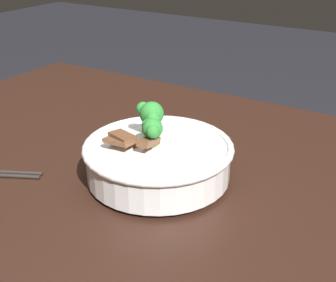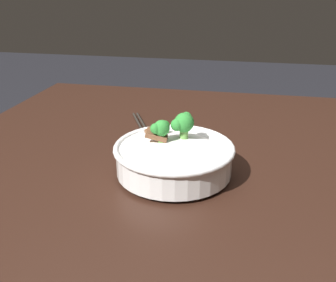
% 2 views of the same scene
% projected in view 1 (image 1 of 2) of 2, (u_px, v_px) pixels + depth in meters
% --- Properties ---
extents(dining_table, '(1.27, 1.07, 0.75)m').
position_uv_depth(dining_table, '(116.00, 236.00, 0.80)').
color(dining_table, black).
rests_on(dining_table, ground).
extents(rice_bowl, '(0.26, 0.26, 0.13)m').
position_uv_depth(rice_bowl, '(158.00, 156.00, 0.78)').
color(rice_bowl, white).
rests_on(rice_bowl, dining_table).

